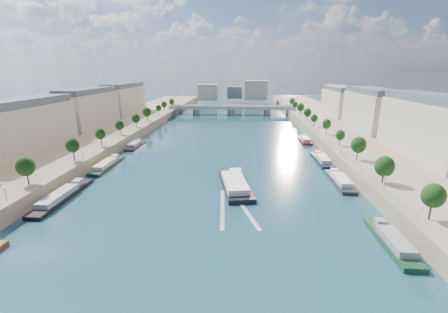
# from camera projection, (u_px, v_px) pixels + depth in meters

# --- Properties ---
(ground) EXTENTS (700.00, 700.00, 0.00)m
(ground) POSITION_uv_depth(u_px,v_px,m) (221.00, 153.00, 145.73)
(ground) COLOR #0B2C32
(ground) RESTS_ON ground
(quay_left) EXTENTS (44.00, 520.00, 5.00)m
(quay_left) POSITION_uv_depth(u_px,v_px,m) (77.00, 146.00, 149.42)
(quay_left) COLOR #9E8460
(quay_left) RESTS_ON ground
(quay_right) EXTENTS (44.00, 520.00, 5.00)m
(quay_right) POSITION_uv_depth(u_px,v_px,m) (373.00, 150.00, 140.64)
(quay_right) COLOR #9E8460
(quay_right) RESTS_ON ground
(pave_left) EXTENTS (14.00, 520.00, 0.10)m
(pave_left) POSITION_uv_depth(u_px,v_px,m) (106.00, 141.00, 147.79)
(pave_left) COLOR gray
(pave_left) RESTS_ON quay_left
(pave_right) EXTENTS (14.00, 520.00, 0.10)m
(pave_right) POSITION_uv_depth(u_px,v_px,m) (341.00, 145.00, 140.84)
(pave_right) COLOR gray
(pave_right) RESTS_ON quay_right
(trees_left) EXTENTS (4.80, 268.80, 8.26)m
(trees_left) POSITION_uv_depth(u_px,v_px,m) (110.00, 130.00, 148.07)
(trees_left) COLOR #382B1E
(trees_left) RESTS_ON ground
(trees_right) EXTENTS (4.80, 268.80, 8.26)m
(trees_right) POSITION_uv_depth(u_px,v_px,m) (332.00, 129.00, 149.03)
(trees_right) COLOR #382B1E
(trees_right) RESTS_ON ground
(lamps_left) EXTENTS (0.36, 200.36, 4.28)m
(lamps_left) POSITION_uv_depth(u_px,v_px,m) (105.00, 141.00, 137.17)
(lamps_left) COLOR black
(lamps_left) RESTS_ON ground
(lamps_right) EXTENTS (0.36, 200.36, 4.28)m
(lamps_right) POSITION_uv_depth(u_px,v_px,m) (329.00, 137.00, 145.15)
(lamps_right) COLOR black
(lamps_right) RESTS_ON ground
(buildings_left) EXTENTS (16.00, 226.00, 23.20)m
(buildings_left) POSITION_uv_depth(u_px,v_px,m) (62.00, 114.00, 157.81)
(buildings_left) COLOR beige
(buildings_left) RESTS_ON ground
(buildings_right) EXTENTS (16.00, 226.00, 23.20)m
(buildings_right) POSITION_uv_depth(u_px,v_px,m) (394.00, 117.00, 147.45)
(buildings_right) COLOR beige
(buildings_right) RESTS_ON ground
(skyline) EXTENTS (79.00, 42.00, 22.00)m
(skyline) POSITION_uv_depth(u_px,v_px,m) (237.00, 91.00, 351.79)
(skyline) COLOR beige
(skyline) RESTS_ON ground
(bridge) EXTENTS (112.00, 12.00, 8.15)m
(bridge) POSITION_uv_depth(u_px,v_px,m) (231.00, 109.00, 269.03)
(bridge) COLOR #C1B79E
(bridge) RESTS_ON ground
(tour_barge) EXTENTS (13.77, 30.61, 4.01)m
(tour_barge) POSITION_uv_depth(u_px,v_px,m) (235.00, 184.00, 103.25)
(tour_barge) COLOR black
(tour_barge) RESTS_ON ground
(wake) EXTENTS (12.35, 26.02, 0.04)m
(wake) POSITION_uv_depth(u_px,v_px,m) (233.00, 208.00, 87.70)
(wake) COLOR silver
(wake) RESTS_ON ground
(moored_barges_left) EXTENTS (5.00, 151.08, 3.60)m
(moored_barges_left) POSITION_uv_depth(u_px,v_px,m) (62.00, 197.00, 93.25)
(moored_barges_left) COLOR #192038
(moored_barges_left) RESTS_ON ground
(moored_barges_right) EXTENTS (5.00, 159.90, 3.60)m
(moored_barges_right) POSITION_uv_depth(u_px,v_px,m) (347.00, 190.00, 98.91)
(moored_barges_right) COLOR black
(moored_barges_right) RESTS_ON ground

